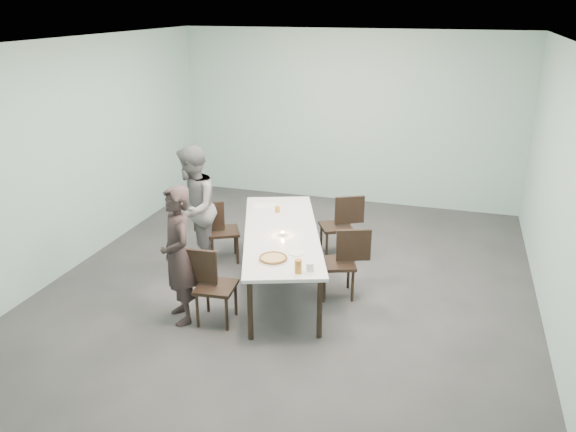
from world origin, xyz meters
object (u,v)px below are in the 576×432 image
(chair_near_left, at_px, (209,281))
(tealight, at_px, (283,234))
(diner_far, at_px, (193,208))
(table, at_px, (281,235))
(amber_tumbler, at_px, (277,209))
(chair_near_right, at_px, (344,258))
(side_plate, at_px, (296,253))
(water_tumbler, at_px, (310,267))
(beer_glass, at_px, (298,266))
(chair_far_right, at_px, (342,222))
(pizza, at_px, (273,258))
(chair_far_left, at_px, (217,227))
(diner_near, at_px, (178,255))

(chair_near_left, height_order, tealight, chair_near_left)
(diner_far, bearing_deg, table, 61.93)
(amber_tumbler, bearing_deg, chair_near_right, -31.44)
(side_plate, height_order, amber_tumbler, amber_tumbler)
(side_plate, relative_size, water_tumbler, 2.00)
(diner_far, bearing_deg, tealight, 57.17)
(side_plate, distance_m, beer_glass, 0.49)
(diner_far, height_order, tealight, diner_far)
(chair_far_right, bearing_deg, diner_far, 0.24)
(chair_near_right, bearing_deg, beer_glass, 54.37)
(pizza, bearing_deg, chair_far_left, 134.17)
(side_plate, bearing_deg, beer_glass, -71.90)
(beer_glass, xyz_separation_m, tealight, (-0.45, 0.91, -0.05))
(beer_glass, bearing_deg, diner_far, 145.46)
(table, bearing_deg, diner_far, 170.71)
(beer_glass, height_order, water_tumbler, beer_glass)
(table, height_order, beer_glass, beer_glass)
(beer_glass, xyz_separation_m, amber_tumbler, (-0.76, 1.66, -0.03))
(chair_far_left, xyz_separation_m, amber_tumbler, (0.82, 0.17, 0.29))
(chair_far_right, relative_size, pizza, 2.56)
(chair_near_right, distance_m, tealight, 0.80)
(table, distance_m, pizza, 0.83)
(chair_far_left, xyz_separation_m, pizza, (1.23, -1.27, 0.27))
(chair_far_right, bearing_deg, side_plate, 57.55)
(beer_glass, distance_m, amber_tumbler, 1.83)
(pizza, bearing_deg, water_tumbler, -16.50)
(side_plate, bearing_deg, water_tumbler, -55.58)
(diner_near, xyz_separation_m, diner_far, (-0.46, 1.32, 0.04))
(water_tumbler, bearing_deg, chair_near_left, -175.27)
(chair_far_right, relative_size, tealight, 15.54)
(chair_far_left, height_order, beer_glass, beer_glass)
(diner_near, relative_size, diner_far, 0.95)
(chair_near_left, xyz_separation_m, chair_far_left, (-0.55, 1.50, 0.00))
(chair_far_left, bearing_deg, diner_far, -161.81)
(table, height_order, diner_near, diner_near)
(pizza, height_order, water_tumbler, water_tumbler)
(chair_far_left, height_order, diner_near, diner_near)
(chair_near_left, distance_m, diner_far, 1.52)
(chair_near_left, bearing_deg, diner_near, -174.06)
(chair_far_right, bearing_deg, beer_glass, 62.66)
(side_plate, bearing_deg, chair_far_left, 144.24)
(table, relative_size, amber_tumbler, 34.39)
(diner_far, xyz_separation_m, side_plate, (1.67, -0.79, -0.09))
(tealight, bearing_deg, beer_glass, -63.48)
(chair_far_left, relative_size, chair_far_right, 1.00)
(table, relative_size, tealight, 49.13)
(chair_near_right, distance_m, pizza, 1.06)
(chair_near_right, relative_size, side_plate, 4.83)
(amber_tumbler, bearing_deg, tealight, -67.60)
(chair_near_left, bearing_deg, diner_far, 117.01)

